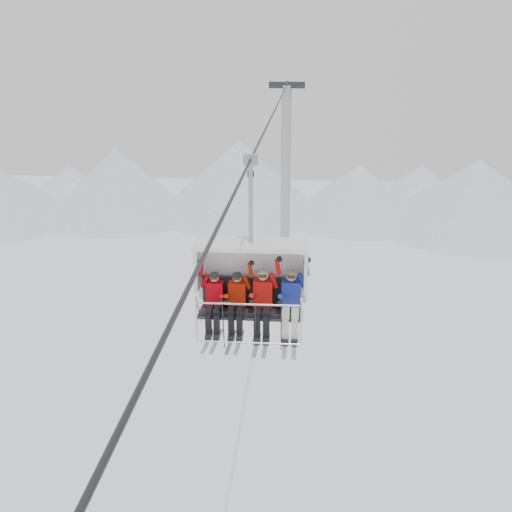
# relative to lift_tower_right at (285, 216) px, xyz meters

# --- Properties ---
(ridgeline) EXTENTS (72.00, 21.00, 7.00)m
(ridgeline) POSITION_rel_lift_tower_right_xyz_m (-1.58, 20.05, -2.94)
(ridgeline) COLOR white
(ridgeline) RESTS_ON ground
(lift_tower_right) EXTENTS (2.00, 1.80, 13.48)m
(lift_tower_right) POSITION_rel_lift_tower_right_xyz_m (0.00, 0.00, 0.00)
(lift_tower_right) COLOR #A4A6AB
(lift_tower_right) RESTS_ON ground
(haul_cable) EXTENTS (0.06, 50.00, 0.06)m
(haul_cable) POSITION_rel_lift_tower_right_xyz_m (0.00, -22.00, 7.52)
(haul_cable) COLOR #2A2A2F
(haul_cable) RESTS_ON lift_tower_left
(chairlift_carrier) EXTENTS (2.46, 1.17, 3.98)m
(chairlift_carrier) POSITION_rel_lift_tower_right_xyz_m (0.00, -23.30, 4.91)
(chairlift_carrier) COLOR black
(chairlift_carrier) RESTS_ON haul_cable
(skier_far_left) EXTENTS (0.38, 1.69, 1.53)m
(skier_far_left) POSITION_rel_lift_tower_right_xyz_m (-0.80, -23.62, 4.40)
(skier_far_left) COLOR #C9020D
(skier_far_left) RESTS_ON chairlift_carrier
(skier_center_left) EXTENTS (0.39, 1.69, 1.55)m
(skier_center_left) POSITION_rel_lift_tower_right_xyz_m (-0.30, -23.62, 4.41)
(skier_center_left) COLOR #AE1A03
(skier_center_left) RESTS_ON chairlift_carrier
(skier_center_right) EXTENTS (0.42, 1.69, 1.67)m
(skier_center_right) POSITION_rel_lift_tower_right_xyz_m (0.27, -23.61, 4.44)
(skier_center_right) COLOR red
(skier_center_right) RESTS_ON chairlift_carrier
(skier_far_right) EXTENTS (0.42, 1.69, 1.67)m
(skier_far_right) POSITION_rel_lift_tower_right_xyz_m (0.89, -23.61, 4.44)
(skier_far_right) COLOR #1B2B98
(skier_far_right) RESTS_ON chairlift_carrier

